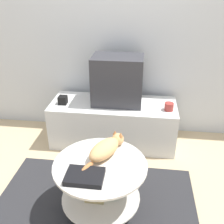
{
  "coord_description": "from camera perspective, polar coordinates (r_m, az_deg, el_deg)",
  "views": [
    {
      "loc": [
        0.35,
        -1.56,
        1.74
      ],
      "look_at": [
        0.08,
        0.57,
        0.62
      ],
      "focal_mm": 42.0,
      "sensor_mm": 36.0,
      "label": 1
    }
  ],
  "objects": [
    {
      "name": "ground_plane",
      "position": [
        2.36,
        -3.8,
        -20.12
      ],
      "size": [
        12.0,
        12.0,
        0.0
      ],
      "primitive_type": "plane",
      "color": "tan"
    },
    {
      "name": "wall_back",
      "position": [
        3.01,
        0.57,
        19.0
      ],
      "size": [
        8.0,
        0.05,
        2.6
      ],
      "color": "silver",
      "rests_on": "ground_plane"
    },
    {
      "name": "rug",
      "position": [
        2.36,
        -3.81,
        -19.95
      ],
      "size": [
        1.7,
        1.12,
        0.02
      ],
      "color": "#28282B",
      "rests_on": "ground_plane"
    },
    {
      "name": "tv_stand",
      "position": [
        3.01,
        0.28,
        -2.34
      ],
      "size": [
        1.39,
        0.55,
        0.49
      ],
      "color": "silver",
      "rests_on": "ground_plane"
    },
    {
      "name": "tv",
      "position": [
        2.82,
        1.2,
        6.93
      ],
      "size": [
        0.54,
        0.36,
        0.52
      ],
      "color": "#333338",
      "rests_on": "tv_stand"
    },
    {
      "name": "speaker",
      "position": [
        2.92,
        -10.66,
        2.58
      ],
      "size": [
        0.09,
        0.09,
        0.09
      ],
      "color": "black",
      "rests_on": "tv_stand"
    },
    {
      "name": "mug",
      "position": [
        2.8,
        12.3,
        1.14
      ],
      "size": [
        0.09,
        0.09,
        0.08
      ],
      "color": "#99332D",
      "rests_on": "tv_stand"
    },
    {
      "name": "coffee_table",
      "position": [
        2.1,
        -2.46,
        -14.75
      ],
      "size": [
        0.71,
        0.71,
        0.48
      ],
      "color": "#B2B2B7",
      "rests_on": "rug"
    },
    {
      "name": "dvd_box",
      "position": [
        1.87,
        -5.95,
        -13.77
      ],
      "size": [
        0.26,
        0.19,
        0.04
      ],
      "color": "black",
      "rests_on": "coffee_table"
    },
    {
      "name": "cat",
      "position": [
        2.05,
        -1.31,
        -7.87
      ],
      "size": [
        0.29,
        0.47,
        0.13
      ],
      "rotation": [
        0.0,
        0.0,
        1.1
      ],
      "color": "tan",
      "rests_on": "coffee_table"
    }
  ]
}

